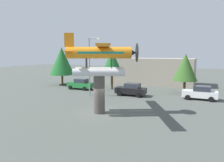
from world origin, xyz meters
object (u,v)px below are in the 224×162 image
object	(u,v)px
floatplane_monument	(100,58)
car_far_white	(200,93)
display_pedestal	(99,94)
tree_west	(62,61)
tree_center_back	(185,67)
streetlight_primary	(90,63)
storefront_building	(153,71)
tree_east	(112,62)
car_near_green	(81,84)
car_mid_black	(131,89)

from	to	relation	value
floatplane_monument	car_far_white	world-z (taller)	floatplane_monument
car_far_white	display_pedestal	bearing A→B (deg)	50.48
tree_west	tree_center_back	size ratio (longest dim) A/B	1.19
streetlight_primary	storefront_building	size ratio (longest dim) A/B	0.52
display_pedestal	floatplane_monument	xyz separation A→B (m)	(0.12, 0.06, 3.56)
tree_east	tree_center_back	xyz separation A→B (m)	(11.16, 1.04, -0.60)
display_pedestal	tree_center_back	xyz separation A→B (m)	(6.54, 14.06, 1.97)
streetlight_primary	tree_east	world-z (taller)	streetlight_primary
display_pedestal	car_near_green	size ratio (longest dim) A/B	0.90
display_pedestal	storefront_building	size ratio (longest dim) A/B	0.25
car_far_white	storefront_building	distance (m)	14.53
streetlight_primary	tree_east	size ratio (longest dim) A/B	1.23
display_pedestal	tree_east	size ratio (longest dim) A/B	0.58
floatplane_monument	tree_west	world-z (taller)	floatplane_monument
floatplane_monument	streetlight_primary	distance (m)	8.46
tree_center_back	tree_west	bearing A→B (deg)	-179.34
display_pedestal	streetlight_primary	size ratio (longest dim) A/B	0.48
display_pedestal	car_near_green	world-z (taller)	display_pedestal
floatplane_monument	car_mid_black	bearing A→B (deg)	63.80
floatplane_monument	car_mid_black	size ratio (longest dim) A/B	2.33
floatplane_monument	car_mid_black	distance (m)	10.39
floatplane_monument	car_mid_black	world-z (taller)	floatplane_monument
display_pedestal	tree_west	bearing A→B (deg)	137.81
display_pedestal	car_near_green	xyz separation A→B (m)	(-9.25, 10.86, -1.01)
storefront_building	tree_center_back	distance (m)	10.49
streetlight_primary	car_far_white	bearing A→B (deg)	15.81
streetlight_primary	tree_east	distance (m)	6.24
tree_center_back	tree_east	bearing A→B (deg)	-174.65
tree_east	car_far_white	bearing A→B (deg)	-9.85
storefront_building	car_far_white	bearing A→B (deg)	-51.55
tree_west	tree_center_back	bearing A→B (deg)	0.66
storefront_building	display_pedestal	bearing A→B (deg)	-89.56
car_near_green	streetlight_primary	size ratio (longest dim) A/B	0.53
storefront_building	car_near_green	bearing A→B (deg)	-129.20
display_pedestal	storefront_building	bearing A→B (deg)	90.44
display_pedestal	tree_center_back	distance (m)	15.63
car_near_green	tree_east	bearing A→B (deg)	-155.02
car_far_white	storefront_building	size ratio (longest dim) A/B	0.28
display_pedestal	storefront_building	distance (m)	22.01
car_near_green	streetlight_primary	world-z (taller)	streetlight_primary
car_near_green	tree_center_back	size ratio (longest dim) A/B	0.72
floatplane_monument	car_near_green	world-z (taller)	floatplane_monument
tree_east	car_near_green	bearing A→B (deg)	-155.02
tree_west	tree_center_back	xyz separation A→B (m)	(21.78, 0.25, -0.55)
car_far_white	tree_center_back	xyz separation A→B (m)	(-2.27, 3.38, 2.98)
tree_center_back	streetlight_primary	bearing A→B (deg)	-147.66
car_far_white	car_near_green	bearing A→B (deg)	-0.55
car_near_green	car_mid_black	world-z (taller)	same
storefront_building	tree_west	xyz separation A→B (m)	(-15.07, -8.19, 1.95)
streetlight_primary	floatplane_monument	bearing A→B (deg)	-53.04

